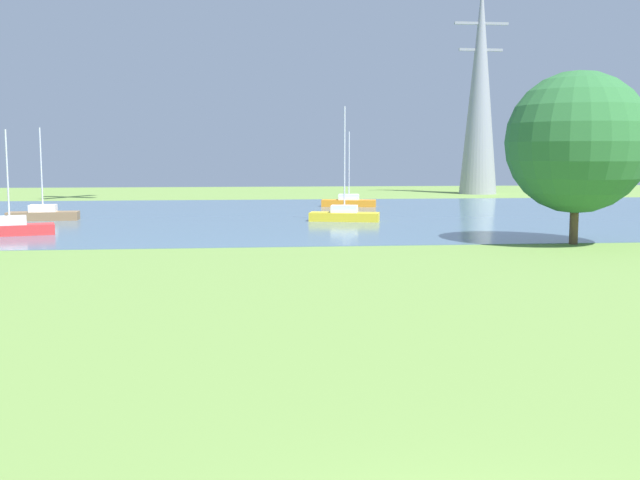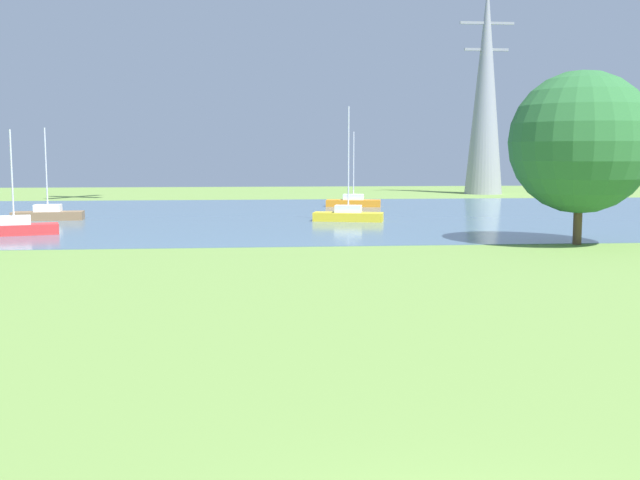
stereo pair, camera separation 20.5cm
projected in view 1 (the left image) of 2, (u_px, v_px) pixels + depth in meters
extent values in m
plane|color=olive|center=(306.00, 272.00, 29.51)|extent=(160.00, 160.00, 0.00)
cube|color=slate|center=(275.00, 215.00, 57.18)|extent=(140.00, 40.00, 0.02)
cube|color=red|center=(10.00, 230.00, 42.72)|extent=(5.03, 2.77, 0.60)
cube|color=white|center=(9.00, 220.00, 42.66)|extent=(2.03, 1.55, 0.50)
cylinder|color=silver|center=(7.00, 177.00, 42.38)|extent=(0.10, 0.10, 5.40)
cube|color=brown|center=(43.00, 216.00, 52.54)|extent=(4.89, 1.82, 0.60)
cube|color=white|center=(43.00, 208.00, 52.48)|extent=(1.87, 1.22, 0.50)
cylinder|color=silver|center=(41.00, 170.00, 52.18)|extent=(0.10, 0.10, 5.86)
cube|color=orange|center=(349.00, 203.00, 66.57)|extent=(5.01, 2.48, 0.60)
cube|color=white|center=(349.00, 197.00, 66.51)|extent=(1.99, 1.45, 0.50)
cylinder|color=silver|center=(349.00, 166.00, 66.20)|extent=(0.10, 0.10, 6.02)
cube|color=yellow|center=(344.00, 217.00, 51.86)|extent=(5.02, 2.62, 0.60)
cube|color=white|center=(344.00, 209.00, 51.80)|extent=(2.01, 1.51, 0.50)
cylinder|color=silver|center=(345.00, 160.00, 51.42)|extent=(0.10, 0.10, 7.27)
cylinder|color=brown|center=(574.00, 218.00, 38.48)|extent=(0.44, 0.44, 2.69)
sphere|color=#2D6935|center=(577.00, 142.00, 38.04)|extent=(7.24, 7.24, 7.24)
cone|color=gray|center=(480.00, 88.00, 87.53)|extent=(4.40, 4.40, 24.71)
cube|color=gray|center=(482.00, 23.00, 86.69)|extent=(6.40, 0.30, 0.30)
cube|color=gray|center=(481.00, 50.00, 87.03)|extent=(5.20, 0.30, 0.30)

